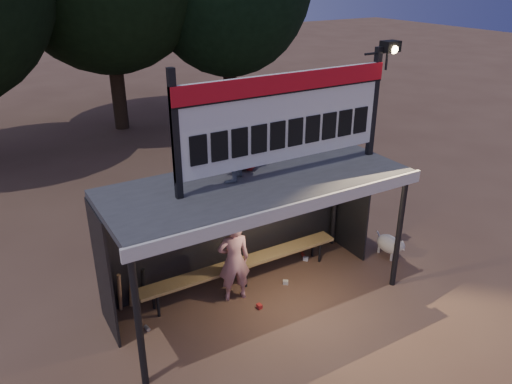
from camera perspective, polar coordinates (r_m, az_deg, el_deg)
ground at (r=9.15m, az=0.20°, el=-12.07°), size 80.00×80.00×0.00m
player at (r=8.75m, az=-2.55°, el=-7.77°), size 0.64×0.49×1.57m
child_a at (r=7.78m, az=-3.10°, el=5.23°), size 0.71×0.69×1.15m
child_b at (r=8.24m, az=-1.42°, el=6.24°), size 0.65×0.60×1.11m
dugout_shelter at (r=8.38m, az=-0.64°, el=-1.00°), size 5.10×2.08×2.32m
scoreboard_assembly at (r=7.94m, az=3.77°, el=8.88°), size 4.10×0.27×1.99m
bench at (r=9.30m, az=-1.55°, el=-8.19°), size 4.00×0.35×0.48m
dog at (r=10.56m, az=15.10°, el=-5.82°), size 0.36×0.81×0.49m
bats at (r=8.90m, az=-14.06°, el=-10.71°), size 0.47×0.33×0.84m
litter at (r=9.47m, az=1.08°, el=-10.42°), size 3.62×1.13×0.08m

